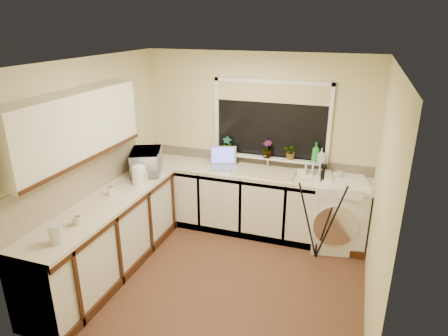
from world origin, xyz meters
TOP-DOWN VIEW (x-y plane):
  - floor at (0.00, 0.00)m, footprint 3.20×3.20m
  - ceiling at (0.00, 0.00)m, footprint 3.20×3.20m
  - wall_back at (0.00, 1.50)m, footprint 3.20×0.00m
  - wall_front at (0.00, -1.50)m, footprint 3.20×0.00m
  - wall_left at (-1.60, 0.00)m, footprint 0.00×3.00m
  - wall_right at (1.60, 0.00)m, footprint 0.00×3.00m
  - base_cabinet_back at (-0.33, 1.20)m, footprint 2.55×0.60m
  - base_cabinet_left at (-1.30, -0.30)m, footprint 0.54×2.40m
  - worktop_back at (0.00, 1.20)m, footprint 3.20×0.60m
  - worktop_left at (-1.30, -0.30)m, footprint 0.60×2.40m
  - upper_cabinet at (-1.44, -0.45)m, footprint 0.28×1.90m
  - splashback_left at (-1.59, -0.30)m, footprint 0.02×2.40m
  - splashback_back at (0.00, 1.49)m, footprint 3.20×0.02m
  - window_glass at (0.20, 1.49)m, footprint 1.50×0.02m
  - window_blind at (0.20, 1.46)m, footprint 1.50×0.02m
  - windowsill at (0.20, 1.43)m, footprint 1.60×0.14m
  - sink at (0.20, 1.20)m, footprint 0.82×0.46m
  - faucet at (0.20, 1.38)m, footprint 0.03×0.03m
  - washing_machine at (1.20, 1.18)m, footprint 0.76×0.75m
  - laptop at (-0.40, 1.23)m, footprint 0.45×0.42m
  - kettle at (-1.19, 0.30)m, footprint 0.17×0.17m
  - dish_rack at (0.86, 1.20)m, footprint 0.49×0.40m
  - tripod at (1.00, 0.78)m, footprint 0.82×0.82m
  - glass_jug at (-1.19, -1.18)m, footprint 0.12×0.12m
  - steel_jar at (-1.33, -0.11)m, footprint 0.08×0.08m
  - microwave at (-1.30, 0.69)m, footprint 0.56×0.66m
  - plant_a at (-0.40, 1.39)m, footprint 0.14×0.11m
  - plant_c at (0.18, 1.39)m, footprint 0.16×0.16m
  - plant_d at (0.51, 1.43)m, footprint 0.20×0.18m
  - soap_bottle_green at (0.83, 1.41)m, footprint 0.13×0.13m
  - soap_bottle_clear at (0.91, 1.40)m, footprint 0.10×0.10m
  - cup_back at (1.15, 1.30)m, footprint 0.16×0.16m
  - cup_left at (-1.25, -0.83)m, footprint 0.10×0.10m

SIDE VIEW (x-z plane):
  - floor at x=0.00m, z-range 0.00..0.00m
  - base_cabinet_back at x=-0.33m, z-range 0.00..0.86m
  - base_cabinet_left at x=-1.30m, z-range 0.00..0.86m
  - washing_machine at x=1.20m, z-range 0.00..0.93m
  - tripod at x=1.00m, z-range 0.00..1.25m
  - worktop_back at x=0.00m, z-range 0.86..0.90m
  - worktop_left at x=-1.30m, z-range 0.86..0.90m
  - sink at x=0.20m, z-range 0.90..0.93m
  - dish_rack at x=0.86m, z-range 0.90..0.97m
  - cup_left at x=-1.25m, z-range 0.90..0.99m
  - cup_back at x=1.15m, z-range 0.90..1.00m
  - steel_jar at x=-1.33m, z-range 0.90..1.01m
  - splashback_back at x=0.00m, z-range 0.90..1.04m
  - laptop at x=-0.40m, z-range 0.84..1.11m
  - glass_jug at x=-1.19m, z-range 0.90..1.08m
  - kettle at x=-1.19m, z-range 0.90..1.12m
  - faucet at x=0.20m, z-range 0.90..1.14m
  - windowsill at x=0.20m, z-range 1.02..1.05m
  - microwave at x=-1.30m, z-range 0.90..1.21m
  - splashback_left at x=-1.59m, z-range 0.90..1.35m
  - soap_bottle_clear at x=0.91m, z-range 1.05..1.25m
  - plant_d at x=0.51m, z-range 1.05..1.27m
  - plant_a at x=-0.40m, z-range 1.05..1.29m
  - plant_c at x=0.18m, z-range 1.05..1.29m
  - soap_bottle_green at x=0.83m, z-range 1.05..1.32m
  - wall_back at x=0.00m, z-range -0.38..2.83m
  - wall_front at x=0.00m, z-range -0.38..2.83m
  - wall_left at x=-1.60m, z-range -0.27..2.73m
  - wall_right at x=1.60m, z-range -0.27..2.73m
  - window_glass at x=0.20m, z-range 1.05..2.05m
  - upper_cabinet at x=-1.44m, z-range 1.45..2.15m
  - window_blind at x=0.20m, z-range 1.80..2.05m
  - ceiling at x=0.00m, z-range 2.45..2.45m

